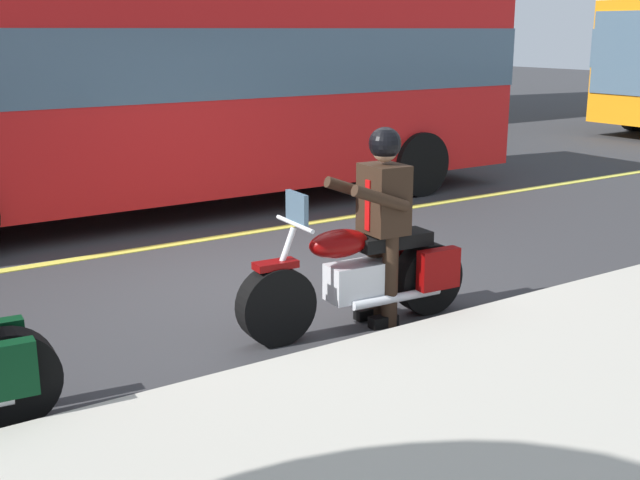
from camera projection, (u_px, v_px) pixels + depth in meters
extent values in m
plane|color=#333335|center=(272.00, 283.00, 8.33)|extent=(80.00, 80.00, 0.00)
cube|color=#E5DB4C|center=(189.00, 242.00, 9.93)|extent=(60.00, 0.16, 0.01)
cylinder|color=black|center=(276.00, 306.00, 6.66)|extent=(0.67, 0.25, 0.66)
cylinder|color=black|center=(427.00, 278.00, 7.40)|extent=(0.67, 0.25, 0.66)
cube|color=silver|center=(358.00, 281.00, 7.02)|extent=(0.58, 0.32, 0.32)
ellipsoid|color=#720505|center=(339.00, 244.00, 6.83)|extent=(0.58, 0.32, 0.24)
cube|color=black|center=(392.00, 240.00, 7.11)|extent=(0.72, 0.33, 0.12)
cube|color=#720505|center=(439.00, 269.00, 7.16)|extent=(0.41, 0.15, 0.36)
cube|color=#720505|center=(409.00, 257.00, 7.53)|extent=(0.41, 0.15, 0.36)
cylinder|color=silver|center=(278.00, 274.00, 6.60)|extent=(0.35, 0.08, 0.76)
cylinder|color=silver|center=(295.00, 224.00, 6.58)|extent=(0.08, 0.60, 0.04)
cube|color=#720505|center=(276.00, 265.00, 6.57)|extent=(0.37, 0.19, 0.06)
cylinder|color=silver|center=(397.00, 298.00, 7.07)|extent=(0.90, 0.15, 0.08)
cube|color=slate|center=(297.00, 209.00, 6.56)|extent=(0.06, 0.32, 0.28)
cylinder|color=black|center=(390.00, 280.00, 7.04)|extent=(0.14, 0.14, 0.84)
cube|color=black|center=(383.00, 321.00, 7.10)|extent=(0.27, 0.13, 0.10)
cylinder|color=black|center=(375.00, 273.00, 7.24)|extent=(0.14, 0.14, 0.84)
cube|color=black|center=(369.00, 313.00, 7.31)|extent=(0.27, 0.13, 0.10)
cube|color=black|center=(384.00, 199.00, 6.96)|extent=(0.35, 0.42, 0.60)
cube|color=red|center=(368.00, 205.00, 6.90)|extent=(0.03, 0.07, 0.44)
cylinder|color=black|center=(381.00, 199.00, 6.68)|extent=(0.56, 0.14, 0.28)
cylinder|color=black|center=(353.00, 190.00, 7.05)|extent=(0.56, 0.14, 0.28)
sphere|color=tan|center=(385.00, 149.00, 6.86)|extent=(0.22, 0.22, 0.22)
sphere|color=black|center=(385.00, 143.00, 6.84)|extent=(0.28, 0.28, 0.28)
cylinder|color=black|center=(9.00, 379.00, 5.27)|extent=(0.68, 0.26, 0.66)
cube|color=black|center=(3.00, 371.00, 5.02)|extent=(0.41, 0.16, 0.36)
cube|color=red|center=(169.00, 85.00, 11.31)|extent=(11.00, 2.50, 2.85)
cube|color=slate|center=(168.00, 62.00, 11.23)|extent=(11.04, 2.52, 0.90)
cube|color=slate|center=(459.00, 61.00, 14.23)|extent=(0.06, 2.40, 1.90)
cylinder|color=black|center=(331.00, 146.00, 14.55)|extent=(1.00, 0.30, 1.00)
cylinder|color=black|center=(419.00, 164.00, 12.62)|extent=(1.00, 0.30, 1.00)
cube|color=slate|center=(637.00, 54.00, 18.43)|extent=(0.06, 2.40, 1.90)
cylinder|color=black|center=(636.00, 111.00, 20.80)|extent=(1.00, 0.30, 1.00)
cube|color=slate|center=(377.00, 50.00, 21.96)|extent=(1.10, 0.06, 1.60)
cube|color=slate|center=(189.00, 53.00, 18.94)|extent=(1.10, 0.06, 1.60)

